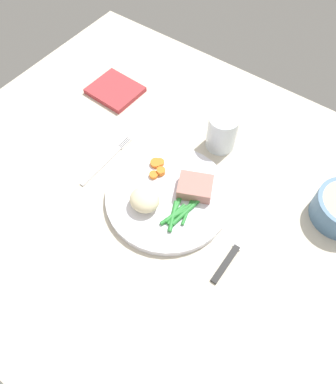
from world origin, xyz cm
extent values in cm
cube|color=beige|center=(0.00, 0.00, 1.00)|extent=(120.00, 90.00, 2.00)
cylinder|color=white|center=(-3.99, -0.71, 2.80)|extent=(26.56, 26.56, 1.60)
cube|color=#B2756B|center=(-0.40, 3.47, 4.96)|extent=(8.92, 8.30, 2.71)
ellipsoid|color=beige|center=(-6.38, -5.50, 5.57)|extent=(6.26, 5.88, 3.94)
cylinder|color=orange|center=(-10.84, 4.14, 4.01)|extent=(2.50, 2.50, 0.83)
cylinder|color=orange|center=(-9.30, 1.30, 4.01)|extent=(1.92, 1.92, 0.83)
cylinder|color=orange|center=(-10.28, 4.74, 4.02)|extent=(2.05, 2.05, 0.83)
cylinder|color=orange|center=(-8.52, 2.89, 4.21)|extent=(1.93, 1.93, 1.21)
cylinder|color=#2D8C38|center=(0.46, -4.52, 4.04)|extent=(3.73, 6.66, 0.88)
cylinder|color=#2D8C38|center=(-0.85, -1.77, 4.02)|extent=(2.45, 6.53, 0.84)
cylinder|color=#2D8C38|center=(1.62, -1.91, 4.05)|extent=(2.18, 8.51, 0.90)
cylinder|color=#2D8C38|center=(0.20, -3.73, 4.04)|extent=(1.83, 5.57, 0.88)
cylinder|color=#2D8C38|center=(0.21, -4.36, 4.02)|extent=(2.70, 6.24, 0.83)
cylinder|color=#2D8C38|center=(-0.83, -2.70, 3.91)|extent=(2.90, 7.82, 0.62)
cylinder|color=#2D8C38|center=(0.93, -1.81, 3.96)|extent=(2.05, 5.63, 0.73)
cylinder|color=#2D8C38|center=(0.54, -3.49, 4.01)|extent=(3.13, 5.52, 0.82)
cylinder|color=#2D8C38|center=(1.78, -2.07, 3.93)|extent=(2.30, 5.93, 0.67)
cube|color=silver|center=(-21.29, -2.71, 2.20)|extent=(1.00, 13.00, 0.40)
cube|color=silver|center=(-21.89, 5.59, 2.20)|extent=(0.24, 3.60, 0.40)
cube|color=silver|center=(-21.49, 5.59, 2.20)|extent=(0.24, 3.60, 0.40)
cube|color=silver|center=(-21.09, 5.59, 2.20)|extent=(0.24, 3.60, 0.40)
cube|color=silver|center=(-20.69, 5.59, 2.20)|extent=(0.24, 3.60, 0.40)
cube|color=black|center=(13.71, -6.21, 2.20)|extent=(1.30, 9.00, 0.64)
cube|color=silver|center=(13.71, 3.79, 2.20)|extent=(1.70, 12.00, 0.40)
cylinder|color=silver|center=(-2.88, 18.60, 6.43)|extent=(6.84, 6.84, 8.86)
cylinder|color=silver|center=(-2.88, 18.60, 4.37)|extent=(6.29, 6.29, 4.73)
cube|color=#B2383D|center=(-34.46, 17.60, 2.66)|extent=(12.83, 11.31, 1.32)
camera|label=1|loc=(19.64, -33.19, 68.25)|focal=33.76mm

